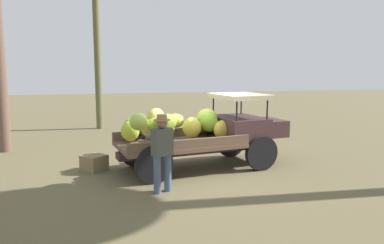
{
  "coord_description": "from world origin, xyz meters",
  "views": [
    {
      "loc": [
        -2.44,
        -8.95,
        2.54
      ],
      "look_at": [
        -0.25,
        0.05,
        1.21
      ],
      "focal_mm": 34.96,
      "sensor_mm": 36.0,
      "label": 1
    }
  ],
  "objects": [
    {
      "name": "wooden_crate",
      "position": [
        -2.67,
        0.46,
        0.2
      ],
      "size": [
        0.73,
        0.73,
        0.4
      ],
      "primitive_type": "cube",
      "rotation": [
        0.0,
        0.0,
        2.28
      ],
      "color": "olive",
      "rests_on": "ground"
    },
    {
      "name": "truck",
      "position": [
        0.17,
        0.17,
        0.95
      ],
      "size": [
        4.62,
        2.32,
        1.88
      ],
      "rotation": [
        0.0,
        0.0,
        0.16
      ],
      "color": "#40292B",
      "rests_on": "ground"
    },
    {
      "name": "farmer",
      "position": [
        -1.27,
        -1.57,
        0.92
      ],
      "size": [
        0.57,
        0.53,
        1.62
      ],
      "rotation": [
        0.0,
        0.0,
        2.01
      ],
      "color": "#44566F",
      "rests_on": "ground"
    },
    {
      "name": "ground_plane",
      "position": [
        0.0,
        0.0,
        0.0
      ],
      "size": [
        60.0,
        60.0,
        0.0
      ],
      "primitive_type": "plane",
      "color": "brown"
    }
  ]
}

